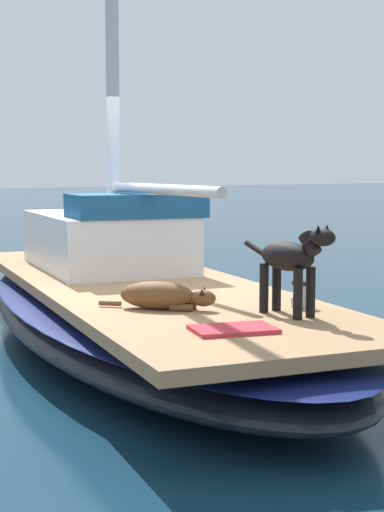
% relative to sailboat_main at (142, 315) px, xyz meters
% --- Properties ---
extents(ground_plane, '(120.00, 120.00, 0.00)m').
position_rel_sailboat_main_xyz_m(ground_plane, '(0.00, 0.00, -0.34)').
color(ground_plane, '#143347').
extents(sailboat_main, '(3.38, 7.49, 0.66)m').
position_rel_sailboat_main_xyz_m(sailboat_main, '(0.00, 0.00, 0.00)').
color(sailboat_main, black).
rests_on(sailboat_main, ground).
extents(cabin_house, '(1.66, 2.38, 0.84)m').
position_rel_sailboat_main_xyz_m(cabin_house, '(0.15, 1.11, 0.67)').
color(cabin_house, silver).
rests_on(cabin_house, sailboat_main).
extents(dog_brown, '(0.76, 0.70, 0.22)m').
position_rel_sailboat_main_xyz_m(dog_brown, '(-0.52, -1.44, 0.43)').
color(dog_brown, brown).
rests_on(dog_brown, sailboat_main).
extents(dog_black, '(0.29, 0.94, 0.70)m').
position_rel_sailboat_main_xyz_m(dog_black, '(0.20, -2.17, 0.75)').
color(dog_black, black).
rests_on(dog_black, sailboat_main).
extents(deck_winch, '(0.16, 0.16, 0.21)m').
position_rel_sailboat_main_xyz_m(deck_winch, '(0.49, -1.90, 0.42)').
color(deck_winch, '#B7B7BC').
rests_on(deck_winch, sailboat_main).
extents(deck_towel, '(0.62, 0.47, 0.03)m').
position_rel_sailboat_main_xyz_m(deck_towel, '(-0.49, -2.44, 0.34)').
color(deck_towel, '#C6333D').
rests_on(deck_towel, sailboat_main).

